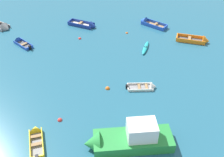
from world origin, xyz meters
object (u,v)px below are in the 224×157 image
object	(u,v)px
mooring_buoy_far_field	(108,89)
motor_launch_green_far_back	(127,139)
rowboat_blue_outer_left	(148,23)
rowboat_yellow_near_right	(36,137)
rowboat_blue_far_right	(20,42)
rowboat_orange_near_left	(199,40)
mooring_buoy_outer_edge	(60,120)
rowboat_grey_outer_right	(3,27)
rowboat_deep_blue_far_left	(88,25)
mooring_buoy_between_boats_right	(80,39)
mooring_buoy_central	(127,33)
kayak_turquoise_distant_center	(145,48)
rowboat_white_cluster_outer	(148,87)

from	to	relation	value
mooring_buoy_far_field	motor_launch_green_far_back	bearing A→B (deg)	-71.09
rowboat_blue_outer_left	rowboat_yellow_near_right	size ratio (longest dim) A/B	1.20
mooring_buoy_far_field	rowboat_blue_far_right	bearing A→B (deg)	147.40
rowboat_orange_near_left	mooring_buoy_outer_edge	world-z (taller)	rowboat_orange_near_left
rowboat_grey_outer_right	motor_launch_green_far_back	xyz separation A→B (m)	(18.81, -18.63, 0.58)
rowboat_grey_outer_right	rowboat_orange_near_left	size ratio (longest dim) A/B	1.08
rowboat_deep_blue_far_left	mooring_buoy_between_boats_right	xyz separation A→B (m)	(-0.47, -3.56, -0.22)
mooring_buoy_far_field	mooring_buoy_central	bearing A→B (deg)	83.75
rowboat_yellow_near_right	kayak_turquoise_distant_center	bearing A→B (deg)	58.96
rowboat_blue_outer_left	mooring_buoy_central	size ratio (longest dim) A/B	12.32
mooring_buoy_outer_edge	rowboat_white_cluster_outer	bearing A→B (deg)	33.85
rowboat_deep_blue_far_left	rowboat_blue_far_right	bearing A→B (deg)	-145.61
rowboat_blue_far_right	mooring_buoy_far_field	distance (m)	14.79
rowboat_white_cluster_outer	mooring_buoy_between_boats_right	distance (m)	13.02
motor_launch_green_far_back	rowboat_yellow_near_right	bearing A→B (deg)	-179.67
mooring_buoy_far_field	mooring_buoy_outer_edge	world-z (taller)	mooring_buoy_far_field
rowboat_white_cluster_outer	mooring_buoy_central	size ratio (longest dim) A/B	9.40
rowboat_deep_blue_far_left	mooring_buoy_central	world-z (taller)	rowboat_deep_blue_far_left
rowboat_grey_outer_right	kayak_turquoise_distant_center	distance (m)	20.64
rowboat_orange_near_left	rowboat_white_cluster_outer	size ratio (longest dim) A/B	1.35
motor_launch_green_far_back	mooring_buoy_outer_edge	size ratio (longest dim) A/B	17.33
rowboat_deep_blue_far_left	rowboat_orange_near_left	bearing A→B (deg)	-10.30
rowboat_blue_outer_left	rowboat_white_cluster_outer	distance (m)	14.68
kayak_turquoise_distant_center	mooring_buoy_outer_edge	xyz separation A→B (m)	(-7.71, -13.05, -0.15)
rowboat_blue_outer_left	rowboat_white_cluster_outer	world-z (taller)	rowboat_blue_outer_left
rowboat_deep_blue_far_left	motor_launch_green_far_back	bearing A→B (deg)	-71.55
kayak_turquoise_distant_center	rowboat_white_cluster_outer	size ratio (longest dim) A/B	1.02
mooring_buoy_outer_edge	rowboat_blue_far_right	bearing A→B (deg)	124.17
rowboat_orange_near_left	mooring_buoy_far_field	world-z (taller)	rowboat_orange_near_left
rowboat_orange_near_left	rowboat_white_cluster_outer	bearing A→B (deg)	-123.75
rowboat_white_cluster_outer	rowboat_blue_far_right	size ratio (longest dim) A/B	0.99
mooring_buoy_far_field	mooring_buoy_between_boats_right	size ratio (longest dim) A/B	1.13
rowboat_blue_far_right	mooring_buoy_central	bearing A→B (deg)	16.69
kayak_turquoise_distant_center	rowboat_white_cluster_outer	xyz separation A→B (m)	(0.24, -7.72, -0.02)
kayak_turquoise_distant_center	mooring_buoy_central	size ratio (longest dim) A/B	9.58
rowboat_deep_blue_far_left	rowboat_white_cluster_outer	size ratio (longest dim) A/B	1.39
rowboat_blue_far_right	mooring_buoy_outer_edge	xyz separation A→B (m)	(8.66, -12.76, -0.17)
rowboat_white_cluster_outer	rowboat_grey_outer_right	bearing A→B (deg)	151.53
motor_launch_green_far_back	rowboat_blue_far_right	distance (m)	21.02
rowboat_blue_outer_left	mooring_buoy_outer_edge	size ratio (longest dim) A/B	9.93
rowboat_deep_blue_far_left	rowboat_blue_far_right	world-z (taller)	rowboat_deep_blue_far_left
rowboat_deep_blue_far_left	mooring_buoy_between_boats_right	distance (m)	3.60
rowboat_blue_outer_left	kayak_turquoise_distant_center	size ratio (longest dim) A/B	1.29
kayak_turquoise_distant_center	mooring_buoy_outer_edge	size ratio (longest dim) A/B	7.72
mooring_buoy_far_field	mooring_buoy_outer_edge	size ratio (longest dim) A/B	1.08
mooring_buoy_far_field	mooring_buoy_between_boats_right	world-z (taller)	mooring_buoy_far_field
motor_launch_green_far_back	rowboat_orange_near_left	bearing A→B (deg)	64.07
rowboat_orange_near_left	mooring_buoy_between_boats_right	size ratio (longest dim) A/B	10.73
rowboat_deep_blue_far_left	rowboat_orange_near_left	world-z (taller)	rowboat_orange_near_left
rowboat_blue_outer_left	rowboat_deep_blue_far_left	xyz separation A→B (m)	(-8.70, -1.76, -0.00)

